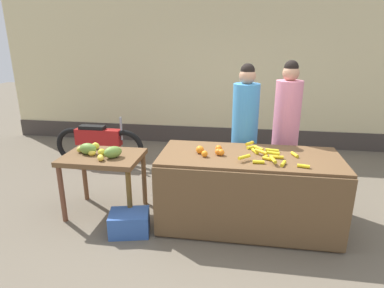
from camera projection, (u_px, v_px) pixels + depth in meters
The scene contains 12 objects.
ground_plane at pixel (216, 220), 3.94m from camera, with size 24.00×24.00×0.00m, color #665B4C.
market_wall_back at pixel (231, 72), 6.47m from camera, with size 9.55×0.23×3.06m.
fruit_stall_counter at pixel (248, 191), 3.75m from camera, with size 2.02×0.90×0.87m.
side_table_wooden at pixel (103, 164), 3.95m from camera, with size 0.94×0.67×0.78m.
banana_bunch_pile at pixel (267, 155), 3.56m from camera, with size 0.73×0.68×0.07m.
orange_pile at pixel (211, 151), 3.64m from camera, with size 0.33×0.28×0.09m.
mango_papaya_pile at pixel (98, 150), 3.88m from camera, with size 0.66×0.51×0.14m.
vendor_woman_blue_shirt at pixel (244, 134), 4.26m from camera, with size 0.34×0.34×1.83m.
vendor_woman_pink_shirt at pixel (285, 132), 4.27m from camera, with size 0.34×0.34×1.87m.
parked_motorcycle at pixel (99, 143), 5.61m from camera, with size 1.60×0.18×0.88m.
produce_crate at pixel (129, 223), 3.65m from camera, with size 0.44×0.32×0.26m, color #3359A5.
produce_sack at pixel (175, 169), 4.75m from camera, with size 0.36×0.30×0.60m, color maroon.
Camera 1 is at (0.24, -3.47, 2.10)m, focal length 30.15 mm.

